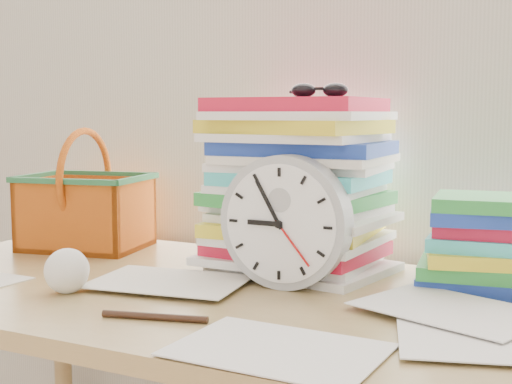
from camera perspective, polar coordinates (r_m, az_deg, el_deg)
The scene contains 9 objects.
desk at distance 1.28m, azimuth -2.65°, elevation -10.98°, with size 1.40×0.70×0.75m.
paper_stack at distance 1.39m, azimuth 3.45°, elevation 0.58°, with size 0.35×0.29×0.34m, color white, non-canonical shape.
clock at distance 1.25m, azimuth 2.39°, elevation -2.41°, with size 0.24×0.24×0.05m, color #A5A8AA.
sunglasses at distance 1.37m, azimuth 5.09°, elevation 8.11°, with size 0.12×0.11×0.03m, color black, non-canonical shape.
book_stack at distance 1.32m, azimuth 19.02°, elevation -3.86°, with size 0.28×0.21×0.16m, color white, non-canonical shape.
basket at distance 1.66m, azimuth -13.47°, elevation 0.16°, with size 0.27×0.21×0.27m, color orange, non-canonical shape.
crumpled_ball at distance 1.27m, azimuth -14.91°, elevation -6.07°, with size 0.08×0.08×0.08m, color white.
pen at distance 1.09m, azimuth -8.11°, elevation -9.84°, with size 0.01×0.01×0.16m, color black.
scattered_papers at distance 1.26m, azimuth -2.67°, elevation -7.48°, with size 1.26×0.42×0.02m, color white, non-canonical shape.
Camera 1 is at (0.61, 0.53, 1.06)m, focal length 50.00 mm.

